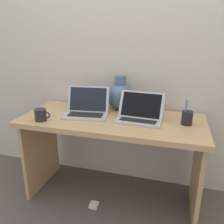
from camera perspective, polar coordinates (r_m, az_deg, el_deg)
name	(u,v)px	position (r m, az deg, el deg)	size (l,w,h in m)	color
ground_plane	(112,195)	(2.17, 0.00, -20.04)	(6.00, 6.00, 0.00)	#564C47
back_wall	(123,54)	(2.04, 2.82, 14.22)	(4.40, 0.04, 2.40)	beige
desk	(112,136)	(1.87, 0.00, -6.13)	(1.44, 0.62, 0.74)	tan
laptop_left	(87,108)	(1.88, -6.27, 1.08)	(0.37, 0.28, 0.22)	#B2B2B7
laptop_right	(140,113)	(1.76, 6.98, -0.28)	(0.36, 0.25, 0.21)	#B2B2B7
green_vase	(120,95)	(2.00, 2.00, 4.21)	(0.22, 0.22, 0.29)	slate
coffee_mug	(41,115)	(1.82, -17.38, -0.68)	(0.13, 0.09, 0.09)	black
pen_cup	(187,118)	(1.75, 18.25, -1.37)	(0.08, 0.08, 0.19)	black
power_brick	(94,205)	(2.06, -4.53, -22.17)	(0.07, 0.07, 0.03)	white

